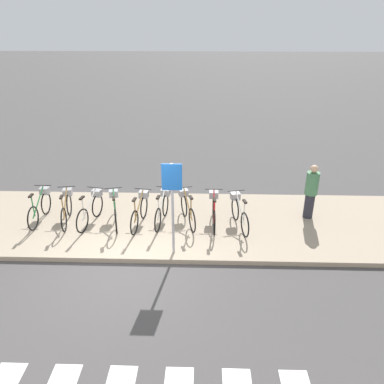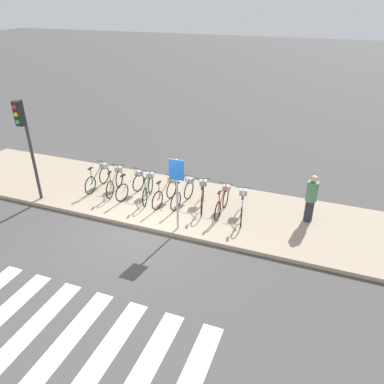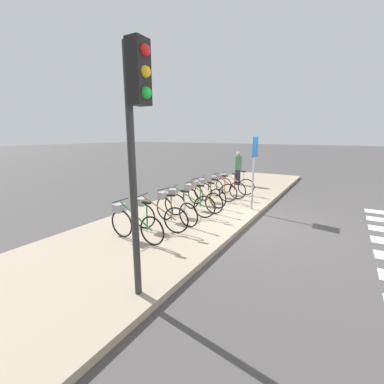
{
  "view_description": "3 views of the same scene",
  "coord_description": "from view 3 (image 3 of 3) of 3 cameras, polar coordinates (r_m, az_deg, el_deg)",
  "views": [
    {
      "loc": [
        1.67,
        -7.03,
        5.11
      ],
      "look_at": [
        1.41,
        1.49,
        1.13
      ],
      "focal_mm": 35.0,
      "sensor_mm": 36.0,
      "label": 1
    },
    {
      "loc": [
        4.76,
        -8.29,
        6.29
      ],
      "look_at": [
        0.98,
        1.59,
        0.7
      ],
      "focal_mm": 35.0,
      "sensor_mm": 36.0,
      "label": 2
    },
    {
      "loc": [
        -6.56,
        -2.05,
        2.4
      ],
      "look_at": [
        -0.72,
        1.43,
        0.87
      ],
      "focal_mm": 24.0,
      "sensor_mm": 36.0,
      "label": 3
    }
  ],
  "objects": [
    {
      "name": "ground_plane",
      "position": [
        7.28,
        12.77,
        -6.9
      ],
      "size": [
        120.0,
        120.0,
        0.0
      ],
      "primitive_type": "plane",
      "color": "#423F3F"
    },
    {
      "name": "parked_bicycle_2",
      "position": [
        6.75,
        -4.19,
        -3.39
      ],
      "size": [
        0.47,
        1.49,
        0.93
      ],
      "color": "black",
      "rests_on": "sidewalk"
    },
    {
      "name": "traffic_light",
      "position": [
        3.38,
        -12.22,
        14.94
      ],
      "size": [
        0.24,
        0.4,
        3.37
      ],
      "color": "#2D2D2D",
      "rests_on": "sidewalk"
    },
    {
      "name": "parked_bicycle_6",
      "position": [
        8.92,
        4.63,
        0.58
      ],
      "size": [
        0.58,
        1.46,
        0.93
      ],
      "color": "black",
      "rests_on": "sidewalk"
    },
    {
      "name": "parked_bicycle_1",
      "position": [
        6.25,
        -8.04,
        -4.8
      ],
      "size": [
        0.46,
        1.49,
        0.93
      ],
      "color": "black",
      "rests_on": "sidewalk"
    },
    {
      "name": "sidewalk",
      "position": [
        7.95,
        0.55,
        -4.46
      ],
      "size": [
        17.55,
        3.55,
        0.12
      ],
      "color": "gray",
      "rests_on": "ground_plane"
    },
    {
      "name": "parked_bicycle_7",
      "position": [
        9.51,
        7.09,
        1.28
      ],
      "size": [
        0.46,
        1.51,
        0.93
      ],
      "color": "black",
      "rests_on": "sidewalk"
    },
    {
      "name": "parked_bicycle_8",
      "position": [
        10.07,
        8.95,
        1.86
      ],
      "size": [
        0.49,
        1.48,
        0.93
      ],
      "color": "black",
      "rests_on": "sidewalk"
    },
    {
      "name": "sign_post",
      "position": [
        7.97,
        13.67,
        6.79
      ],
      "size": [
        0.44,
        0.07,
        2.22
      ],
      "color": "#99999E",
      "rests_on": "sidewalk"
    },
    {
      "name": "parked_bicycle_4",
      "position": [
        7.79,
        1.62,
        -1.16
      ],
      "size": [
        0.46,
        1.5,
        0.93
      ],
      "color": "black",
      "rests_on": "sidewalk"
    },
    {
      "name": "parked_bicycle_5",
      "position": [
        8.35,
        2.65,
        -0.23
      ],
      "size": [
        0.46,
        1.5,
        0.93
      ],
      "color": "black",
      "rests_on": "sidewalk"
    },
    {
      "name": "pedestrian",
      "position": [
        12.0,
        10.15,
        5.34
      ],
      "size": [
        0.34,
        0.34,
        1.52
      ],
      "color": "#23232D",
      "rests_on": "sidewalk"
    },
    {
      "name": "parked_bicycle_3",
      "position": [
        7.24,
        -1.29,
        -2.23
      ],
      "size": [
        0.54,
        1.47,
        0.93
      ],
      "color": "black",
      "rests_on": "sidewalk"
    },
    {
      "name": "parked_bicycle_0",
      "position": [
        5.77,
        -13.04,
        -6.49
      ],
      "size": [
        0.46,
        1.51,
        0.93
      ],
      "color": "black",
      "rests_on": "sidewalk"
    }
  ]
}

